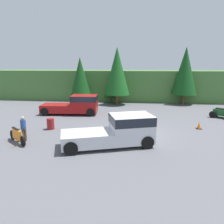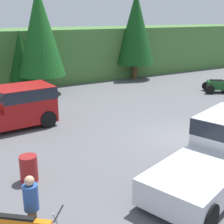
{
  "view_description": "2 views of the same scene",
  "coord_description": "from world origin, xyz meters",
  "px_view_note": "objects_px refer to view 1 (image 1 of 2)",
  "views": [
    {
      "loc": [
        -0.15,
        -16.22,
        5.12
      ],
      "look_at": [
        -2.29,
        2.45,
        0.95
      ],
      "focal_mm": 35.0,
      "sensor_mm": 36.0,
      "label": 1
    },
    {
      "loc": [
        -9.17,
        -9.4,
        5.21
      ],
      "look_at": [
        -2.29,
        2.45,
        0.95
      ],
      "focal_mm": 50.0,
      "sensor_mm": 36.0,
      "label": 2
    }
  ],
  "objects_px": {
    "pickup_truck_red": "(76,104)",
    "dirt_bike": "(17,136)",
    "traffic_cone": "(199,126)",
    "quad_atv": "(222,113)",
    "pickup_truck_second": "(118,130)",
    "steel_barrel": "(51,124)",
    "rider_person": "(23,128)"
  },
  "relations": [
    {
      "from": "pickup_truck_second",
      "to": "dirt_bike",
      "type": "bearing_deg",
      "value": 163.83
    },
    {
      "from": "pickup_truck_red",
      "to": "traffic_cone",
      "type": "bearing_deg",
      "value": -23.71
    },
    {
      "from": "pickup_truck_second",
      "to": "pickup_truck_red",
      "type": "bearing_deg",
      "value": 102.53
    },
    {
      "from": "pickup_truck_red",
      "to": "dirt_bike",
      "type": "height_order",
      "value": "pickup_truck_red"
    },
    {
      "from": "dirt_bike",
      "to": "rider_person",
      "type": "bearing_deg",
      "value": 90.33
    },
    {
      "from": "pickup_truck_second",
      "to": "steel_barrel",
      "type": "distance_m",
      "value": 6.39
    },
    {
      "from": "quad_atv",
      "to": "traffic_cone",
      "type": "relative_size",
      "value": 4.38
    },
    {
      "from": "pickup_truck_red",
      "to": "traffic_cone",
      "type": "xyz_separation_m",
      "value": [
        11.22,
        -4.03,
        -0.77
      ]
    },
    {
      "from": "quad_atv",
      "to": "rider_person",
      "type": "relative_size",
      "value": 1.4
    },
    {
      "from": "pickup_truck_red",
      "to": "rider_person",
      "type": "relative_size",
      "value": 3.39
    },
    {
      "from": "pickup_truck_second",
      "to": "traffic_cone",
      "type": "bearing_deg",
      "value": 16.73
    },
    {
      "from": "pickup_truck_red",
      "to": "pickup_truck_second",
      "type": "bearing_deg",
      "value": -62.78
    },
    {
      "from": "dirt_bike",
      "to": "pickup_truck_red",
      "type": "bearing_deg",
      "value": 119.29
    },
    {
      "from": "pickup_truck_second",
      "to": "traffic_cone",
      "type": "distance_m",
      "value": 7.57
    },
    {
      "from": "pickup_truck_second",
      "to": "steel_barrel",
      "type": "height_order",
      "value": "pickup_truck_second"
    },
    {
      "from": "pickup_truck_second",
      "to": "rider_person",
      "type": "height_order",
      "value": "pickup_truck_second"
    },
    {
      "from": "quad_atv",
      "to": "rider_person",
      "type": "height_order",
      "value": "rider_person"
    },
    {
      "from": "pickup_truck_red",
      "to": "steel_barrel",
      "type": "xyz_separation_m",
      "value": [
        -0.58,
        -5.48,
        -0.59
      ]
    },
    {
      "from": "quad_atv",
      "to": "rider_person",
      "type": "distance_m",
      "value": 17.83
    },
    {
      "from": "dirt_bike",
      "to": "traffic_cone",
      "type": "bearing_deg",
      "value": 59.49
    },
    {
      "from": "quad_atv",
      "to": "steel_barrel",
      "type": "bearing_deg",
      "value": -125.19
    },
    {
      "from": "rider_person",
      "to": "traffic_cone",
      "type": "height_order",
      "value": "rider_person"
    },
    {
      "from": "dirt_bike",
      "to": "quad_atv",
      "type": "relative_size",
      "value": 0.8
    },
    {
      "from": "dirt_bike",
      "to": "quad_atv",
      "type": "bearing_deg",
      "value": 68.15
    },
    {
      "from": "pickup_truck_red",
      "to": "pickup_truck_second",
      "type": "xyz_separation_m",
      "value": [
        5.08,
        -8.4,
        -0.0
      ]
    },
    {
      "from": "traffic_cone",
      "to": "dirt_bike",
      "type": "bearing_deg",
      "value": -160.02
    },
    {
      "from": "rider_person",
      "to": "steel_barrel",
      "type": "distance_m",
      "value": 2.98
    },
    {
      "from": "rider_person",
      "to": "steel_barrel",
      "type": "relative_size",
      "value": 1.95
    },
    {
      "from": "pickup_truck_red",
      "to": "rider_person",
      "type": "bearing_deg",
      "value": -102.69
    },
    {
      "from": "steel_barrel",
      "to": "dirt_bike",
      "type": "bearing_deg",
      "value": -107.13
    },
    {
      "from": "steel_barrel",
      "to": "traffic_cone",
      "type": "bearing_deg",
      "value": 6.97
    },
    {
      "from": "traffic_cone",
      "to": "steel_barrel",
      "type": "bearing_deg",
      "value": -173.03
    }
  ]
}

